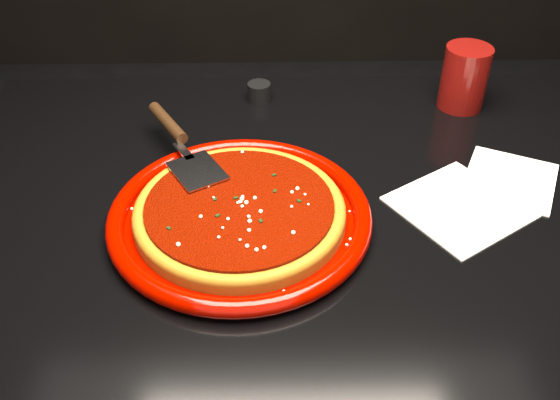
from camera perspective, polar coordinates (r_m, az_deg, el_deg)
The scene contains 12 objects.
table at distance 1.25m, azimuth 2.20°, elevation -13.16°, with size 1.20×0.80×0.75m, color black.
plate at distance 0.92m, azimuth -3.68°, elevation -1.47°, with size 0.39×0.39×0.03m, color #800500.
pizza_crust at distance 0.92m, azimuth -3.69°, elevation -1.26°, with size 0.31×0.31×0.02m, color brown.
pizza_crust_rim at distance 0.92m, azimuth -3.71°, elevation -0.89°, with size 0.31×0.31×0.02m, color brown.
pizza_sauce at distance 0.91m, azimuth -3.73°, elevation -0.62°, with size 0.28×0.28×0.01m, color #700D00.
parmesan_dusting at distance 0.91m, azimuth -3.75°, elevation -0.23°, with size 0.27×0.27×0.01m, color #F7E8BE, non-canonical shape.
basil_flecks at distance 0.91m, azimuth -3.74°, elevation -0.29°, with size 0.25×0.25×0.00m, color black, non-canonical shape.
pizza_server at distance 1.03m, azimuth -8.93°, elevation 5.19°, with size 0.08×0.30×0.02m, color #B6B8BD, non-canonical shape.
cup at distance 1.24m, azimuth 16.50°, elevation 10.69°, with size 0.09×0.09×0.12m, color maroon.
napkin_a at distance 1.00m, azimuth 16.04°, elevation -0.63°, with size 0.17×0.17×0.00m, color white.
napkin_b at distance 1.08m, azimuth 20.29°, elevation 1.79°, with size 0.14×0.15×0.00m, color white.
ramekin at distance 1.23m, azimuth -1.92°, elevation 9.87°, with size 0.04×0.04×0.03m, color black.
Camera 1 is at (-0.06, -0.77, 1.36)m, focal length 40.00 mm.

